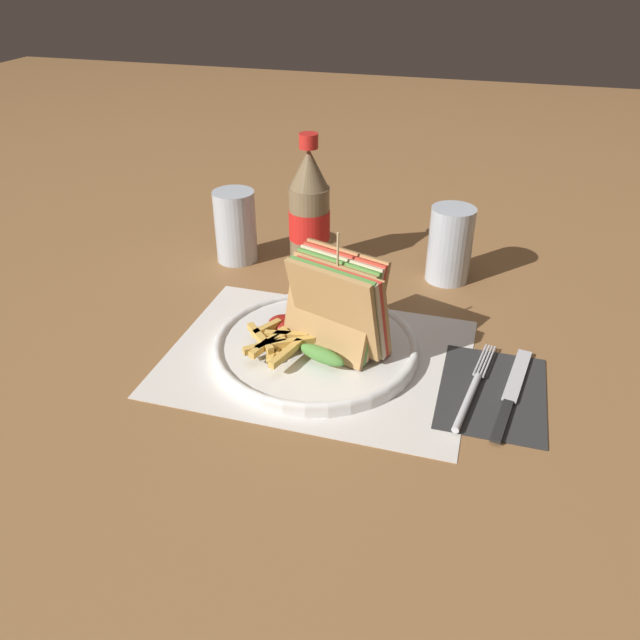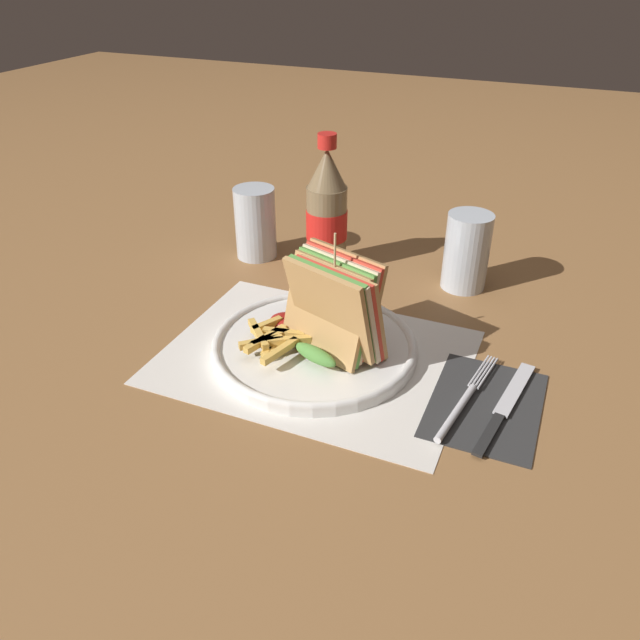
# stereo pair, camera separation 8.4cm
# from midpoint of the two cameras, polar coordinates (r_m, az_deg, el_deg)

# --- Properties ---
(ground_plane) EXTENTS (4.00, 4.00, 0.00)m
(ground_plane) POSITION_cam_midpoint_polar(r_m,az_deg,el_deg) (0.85, -4.85, -3.20)
(ground_plane) COLOR olive
(placemat) EXTENTS (0.40, 0.30, 0.00)m
(placemat) POSITION_cam_midpoint_polar(r_m,az_deg,el_deg) (0.84, -3.00, -3.34)
(placemat) COLOR silver
(placemat) RESTS_ON ground_plane
(plate_main) EXTENTS (0.28, 0.28, 0.02)m
(plate_main) POSITION_cam_midpoint_polar(r_m,az_deg,el_deg) (0.84, -3.24, -2.49)
(plate_main) COLOR white
(plate_main) RESTS_ON ground_plane
(club_sandwich) EXTENTS (0.15, 0.12, 0.17)m
(club_sandwich) POSITION_cam_midpoint_polar(r_m,az_deg,el_deg) (0.80, -1.51, 1.08)
(club_sandwich) COLOR tan
(club_sandwich) RESTS_ON plate_main
(fries_pile) EXTENTS (0.10, 0.10, 0.02)m
(fries_pile) POSITION_cam_midpoint_polar(r_m,az_deg,el_deg) (0.82, -7.02, -2.05)
(fries_pile) COLOR gold
(fries_pile) RESTS_ON plate_main
(ketchup_blob) EXTENTS (0.05, 0.04, 0.02)m
(ketchup_blob) POSITION_cam_midpoint_polar(r_m,az_deg,el_deg) (0.86, -6.02, -0.38)
(ketchup_blob) COLOR maroon
(ketchup_blob) RESTS_ON plate_main
(napkin) EXTENTS (0.13, 0.18, 0.00)m
(napkin) POSITION_cam_midpoint_polar(r_m,az_deg,el_deg) (0.80, 12.58, -6.51)
(napkin) COLOR #2D2D2D
(napkin) RESTS_ON ground_plane
(fork) EXTENTS (0.04, 0.19, 0.01)m
(fork) POSITION_cam_midpoint_polar(r_m,az_deg,el_deg) (0.78, 10.65, -6.65)
(fork) COLOR silver
(fork) RESTS_ON napkin
(knife) EXTENTS (0.05, 0.20, 0.00)m
(knife) POSITION_cam_midpoint_polar(r_m,az_deg,el_deg) (0.79, 14.19, -6.62)
(knife) COLOR black
(knife) RESTS_ON napkin
(coke_bottle_near) EXTENTS (0.07, 0.07, 0.23)m
(coke_bottle_near) POSITION_cam_midpoint_polar(r_m,az_deg,el_deg) (1.04, -3.35, 9.72)
(coke_bottle_near) COLOR #7A6647
(coke_bottle_near) RESTS_ON ground_plane
(glass_near) EXTENTS (0.07, 0.07, 0.12)m
(glass_near) POSITION_cam_midpoint_polar(r_m,az_deg,el_deg) (1.02, 9.45, 6.33)
(glass_near) COLOR silver
(glass_near) RESTS_ON ground_plane
(glass_far) EXTENTS (0.07, 0.07, 0.12)m
(glass_far) POSITION_cam_midpoint_polar(r_m,az_deg,el_deg) (1.09, -9.93, 8.01)
(glass_far) COLOR silver
(glass_far) RESTS_ON ground_plane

